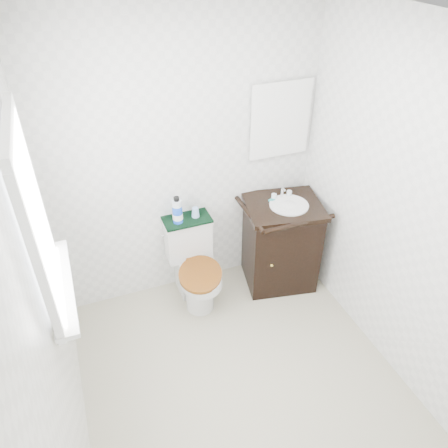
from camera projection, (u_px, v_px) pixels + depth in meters
floor at (243, 381)px, 3.19m from camera, size 2.40×2.40×0.00m
ceiling at (257, 28)px, 1.81m from camera, size 2.40×2.40×0.00m
wall_back at (186, 163)px, 3.41m from camera, size 2.40×0.00×2.40m
wall_front at (380, 447)px, 1.58m from camera, size 2.40×0.00×2.40m
wall_left at (46, 303)px, 2.17m from camera, size 0.00×2.40×2.40m
wall_right at (403, 215)px, 2.82m from camera, size 0.00×2.40×2.40m
window at (33, 218)px, 2.17m from camera, size 0.02×0.70×0.90m
mirror at (280, 120)px, 3.48m from camera, size 0.50×0.02×0.60m
toilet at (193, 267)px, 3.73m from camera, size 0.44×0.65×0.74m
vanity at (281, 242)px, 3.85m from camera, size 0.72×0.65×0.92m
trash_bin at (191, 277)px, 3.90m from camera, size 0.23×0.20×0.27m
towel at (187, 219)px, 3.58m from camera, size 0.39×0.22×0.02m
mouthwash_bottle at (177, 211)px, 3.47m from camera, size 0.08×0.08×0.23m
cup at (195, 212)px, 3.57m from camera, size 0.07×0.07×0.08m
soap_bar at (272, 200)px, 3.67m from camera, size 0.07×0.05×0.02m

